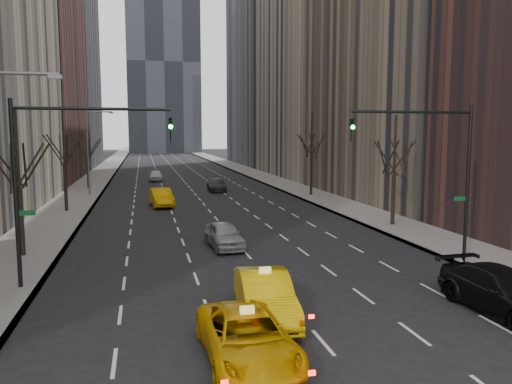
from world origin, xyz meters
TOP-DOWN VIEW (x-y plane):
  - sidewalk_left at (-12.25, 70.00)m, footprint 4.50×320.00m
  - sidewalk_right at (12.25, 70.00)m, footprint 4.50×320.00m
  - bld_left_far at (-21.50, 66.00)m, footprint 14.00×28.00m
  - bld_left_deep at (-21.50, 96.00)m, footprint 14.00×30.00m
  - bld_right_far at (21.50, 64.00)m, footprint 14.00×28.00m
  - bld_right_deep at (21.50, 95.00)m, footprint 14.00×30.00m
  - tree_lw_b at (-12.00, 18.00)m, footprint 3.36×3.50m
  - tree_lw_c at (-12.00, 34.00)m, footprint 3.36×3.50m
  - tree_lw_d at (-12.00, 52.00)m, footprint 3.36×3.50m
  - tree_rw_b at (12.00, 22.00)m, footprint 3.36×3.50m
  - tree_rw_c at (12.00, 40.00)m, footprint 3.36×3.50m
  - traffic_mast_left at (-9.11, 12.00)m, footprint 6.69×0.39m
  - traffic_mast_right at (9.11, 12.00)m, footprint 6.69×0.39m
  - streetlight_far at (-10.84, 45.00)m, footprint 2.83×0.22m
  - taxi_suv at (-2.66, 3.19)m, footprint 2.58×5.40m
  - taxi_sedan at (-1.32, 6.49)m, footprint 2.15×5.23m
  - silver_sedan_ahead at (-0.97, 18.00)m, footprint 2.14×4.55m
  - parked_suv_black at (7.50, 5.02)m, footprint 2.63×5.83m
  - far_taxi at (-4.00, 35.79)m, footprint 2.31×5.21m
  - far_suv_grey at (2.73, 46.64)m, footprint 2.16×4.96m
  - far_car_white at (-3.84, 60.80)m, footprint 1.85×4.48m

SIDE VIEW (x-z plane):
  - sidewalk_left at x=-12.25m, z-range 0.00..0.15m
  - sidewalk_right at x=12.25m, z-range 0.00..0.15m
  - far_suv_grey at x=2.73m, z-range 0.00..1.42m
  - taxi_suv at x=-2.66m, z-range 0.00..1.49m
  - silver_sedan_ahead at x=-0.97m, z-range 0.00..1.50m
  - far_car_white at x=-3.84m, z-range 0.00..1.52m
  - parked_suv_black at x=7.50m, z-range 0.00..1.66m
  - far_taxi at x=-4.00m, z-range 0.00..1.66m
  - taxi_sedan at x=-1.32m, z-range 0.00..1.68m
  - tree_lw_d at x=-12.00m, z-range -0.12..7.24m
  - tree_lw_b at x=-12.00m, z-range -0.19..7.63m
  - tree_rw_b at x=12.00m, z-range -0.19..7.63m
  - tree_lw_c at x=-12.00m, z-range -0.33..8.41m
  - tree_rw_c at x=12.00m, z-range -0.33..8.41m
  - traffic_mast_left at x=-9.11m, z-range 1.49..9.49m
  - traffic_mast_right at x=9.11m, z-range 1.49..9.49m
  - streetlight_far at x=-10.84m, z-range 1.12..10.12m
  - bld_left_far at x=-21.50m, z-range 0.00..44.00m
  - bld_right_far at x=21.50m, z-range 0.00..50.00m
  - bld_right_deep at x=21.50m, z-range 0.00..58.00m
  - bld_left_deep at x=-21.50m, z-range 0.00..60.00m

